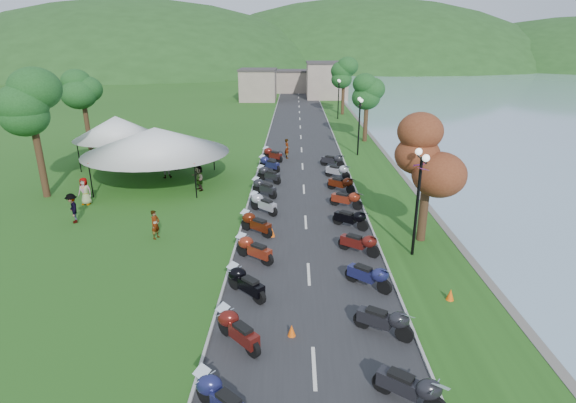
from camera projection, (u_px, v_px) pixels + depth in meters
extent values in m
cube|color=#2A2A2C|center=(302.00, 150.00, 42.24)|extent=(7.00, 120.00, 0.02)
cube|color=gray|center=(288.00, 82.00, 83.82)|extent=(18.00, 16.00, 5.00)
imported|color=slate|center=(157.00, 238.00, 23.27)|extent=(0.59, 0.67, 1.53)
imported|color=slate|center=(166.00, 178.00, 33.63)|extent=(0.94, 0.68, 1.73)
imported|color=slate|center=(75.00, 222.00, 25.28)|extent=(0.97, 1.18, 1.71)
cone|color=#F2590C|center=(292.00, 331.00, 15.44)|extent=(0.29, 0.29, 0.45)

